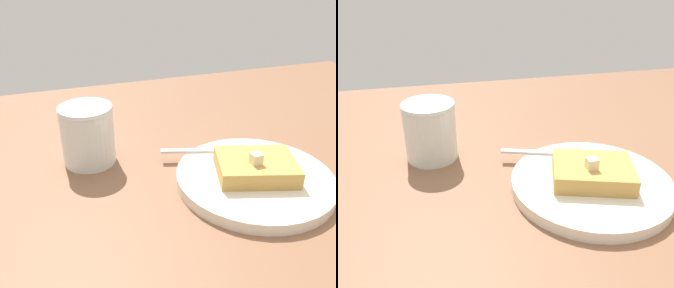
{
  "view_description": "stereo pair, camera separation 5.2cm",
  "coord_description": "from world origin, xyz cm",
  "views": [
    {
      "loc": [
        -35.59,
        28.69,
        30.87
      ],
      "look_at": [
        7.57,
        13.98,
        6.78
      ],
      "focal_mm": 40.0,
      "sensor_mm": 36.0,
      "label": 1
    },
    {
      "loc": [
        -36.97,
        23.73,
        30.87
      ],
      "look_at": [
        7.57,
        13.98,
        6.78
      ],
      "focal_mm": 40.0,
      "sensor_mm": 36.0,
      "label": 2
    }
  ],
  "objects": [
    {
      "name": "table_surface",
      "position": [
        0.0,
        0.0,
        1.14
      ],
      "size": [
        97.06,
        97.06,
        2.28
      ],
      "primitive_type": "cube",
      "color": "brown",
      "rests_on": "ground"
    },
    {
      "name": "plate",
      "position": [
        0.89,
        3.93,
        3.18
      ],
      "size": [
        21.14,
        21.14,
        1.55
      ],
      "color": "silver",
      "rests_on": "table_surface"
    },
    {
      "name": "toast_slice_center",
      "position": [
        0.89,
        3.93,
        4.99
      ],
      "size": [
        10.57,
        12.06,
        2.32
      ],
      "primitive_type": "cube",
      "rotation": [
        0.0,
        0.0,
        -0.3
      ],
      "color": "tan",
      "rests_on": "plate"
    },
    {
      "name": "butter_pat_primary",
      "position": [
        0.05,
        4.6,
        6.85
      ],
      "size": [
        1.29,
        1.43,
        1.4
      ],
      "primitive_type": "cube",
      "rotation": [
        0.0,
        0.0,
        1.59
      ],
      "color": "beige",
      "rests_on": "toast_slice_center"
    },
    {
      "name": "fork",
      "position": [
        8.08,
        5.4,
        4.01
      ],
      "size": [
        6.06,
        15.72,
        0.36
      ],
      "color": "silver",
      "rests_on": "plate"
    },
    {
      "name": "syrup_jar",
      "position": [
        14.25,
        24.03,
        6.24
      ],
      "size": [
        7.87,
        7.87,
        8.78
      ],
      "color": "#371205",
      "rests_on": "table_surface"
    }
  ]
}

